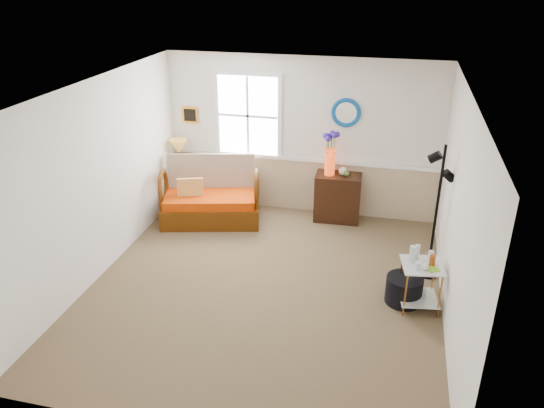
% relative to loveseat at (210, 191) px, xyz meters
% --- Properties ---
extents(floor, '(4.50, 5.00, 0.01)m').
position_rel_loveseat_xyz_m(floor, '(1.35, -1.73, -0.51)').
color(floor, brown).
rests_on(floor, ground).
extents(ceiling, '(4.50, 5.00, 0.01)m').
position_rel_loveseat_xyz_m(ceiling, '(1.35, -1.73, 2.09)').
color(ceiling, white).
rests_on(ceiling, walls).
extents(walls, '(4.51, 5.01, 2.60)m').
position_rel_loveseat_xyz_m(walls, '(1.35, -1.73, 0.79)').
color(walls, white).
rests_on(walls, floor).
extents(wainscot, '(4.46, 0.02, 0.90)m').
position_rel_loveseat_xyz_m(wainscot, '(1.35, 0.75, -0.06)').
color(wainscot, tan).
rests_on(wainscot, walls).
extents(chair_rail, '(4.46, 0.04, 0.06)m').
position_rel_loveseat_xyz_m(chair_rail, '(1.35, 0.74, 0.41)').
color(chair_rail, white).
rests_on(chair_rail, walls).
extents(window, '(1.14, 0.06, 1.44)m').
position_rel_loveseat_xyz_m(window, '(0.45, 0.74, 1.09)').
color(window, white).
rests_on(window, walls).
extents(picture, '(0.28, 0.03, 0.28)m').
position_rel_loveseat_xyz_m(picture, '(-0.57, 0.75, 1.04)').
color(picture, '#C47C1A').
rests_on(picture, walls).
extents(mirror, '(0.47, 0.07, 0.47)m').
position_rel_loveseat_xyz_m(mirror, '(2.05, 0.75, 1.24)').
color(mirror, '#0566B4').
rests_on(mirror, walls).
extents(loveseat, '(1.74, 1.25, 1.02)m').
position_rel_loveseat_xyz_m(loveseat, '(0.00, 0.00, 0.00)').
color(loveseat, '#572A06').
rests_on(loveseat, floor).
extents(throw_pillow, '(0.43, 0.24, 0.42)m').
position_rel_loveseat_xyz_m(throw_pillow, '(-0.29, -0.13, 0.03)').
color(throw_pillow, '#C66526').
rests_on(throw_pillow, loveseat).
extents(lamp_stand, '(0.41, 0.41, 0.62)m').
position_rel_loveseat_xyz_m(lamp_stand, '(-0.69, 0.54, -0.20)').
color(lamp_stand, black).
rests_on(lamp_stand, floor).
extents(table_lamp, '(0.34, 0.34, 0.55)m').
position_rel_loveseat_xyz_m(table_lamp, '(-0.73, 0.51, 0.39)').
color(table_lamp, '#B78530').
rests_on(table_lamp, lamp_stand).
extents(potted_plant, '(0.38, 0.41, 0.28)m').
position_rel_loveseat_xyz_m(potted_plant, '(-0.55, 0.53, 0.25)').
color(potted_plant, '#45632D').
rests_on(potted_plant, lamp_stand).
extents(cabinet, '(0.75, 0.50, 0.79)m').
position_rel_loveseat_xyz_m(cabinet, '(2.01, 0.53, -0.12)').
color(cabinet, black).
rests_on(cabinet, floor).
extents(flower_vase, '(0.25, 0.25, 0.72)m').
position_rel_loveseat_xyz_m(flower_vase, '(1.86, 0.50, 0.63)').
color(flower_vase, red).
rests_on(flower_vase, cabinet).
extents(side_table, '(0.55, 0.55, 0.61)m').
position_rel_loveseat_xyz_m(side_table, '(3.30, -1.72, -0.21)').
color(side_table, '#B77431').
rests_on(side_table, floor).
extents(tabletop_items, '(0.50, 0.50, 0.22)m').
position_rel_loveseat_xyz_m(tabletop_items, '(3.30, -1.71, 0.20)').
color(tabletop_items, silver).
rests_on(tabletop_items, side_table).
extents(floor_lamp, '(0.31, 0.31, 1.86)m').
position_rel_loveseat_xyz_m(floor_lamp, '(3.45, -0.91, 0.42)').
color(floor_lamp, black).
rests_on(floor_lamp, floor).
extents(ottoman, '(0.58, 0.58, 0.35)m').
position_rel_loveseat_xyz_m(ottoman, '(3.12, -1.64, -0.34)').
color(ottoman, black).
rests_on(ottoman, floor).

